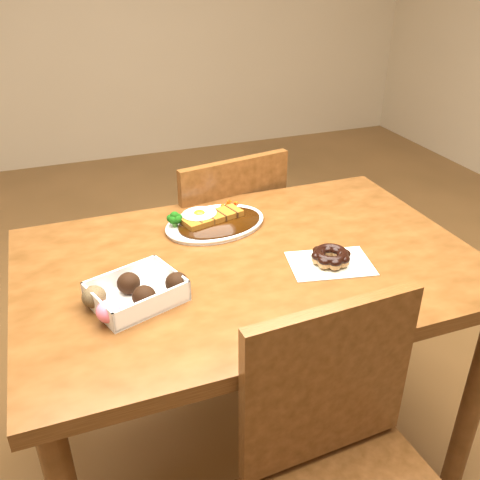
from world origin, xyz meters
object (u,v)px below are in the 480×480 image
object	(u,v)px
katsu_curry_plate	(213,221)
pon_de_ring	(331,257)
table	(249,290)
chair_far	(219,248)
donut_box	(135,292)

from	to	relation	value
katsu_curry_plate	pon_de_ring	distance (m)	0.38
table	chair_far	size ratio (longest dim) A/B	1.38
donut_box	katsu_curry_plate	bearing A→B (deg)	46.50
donut_box	pon_de_ring	bearing A→B (deg)	-0.93
katsu_curry_plate	donut_box	world-z (taller)	katsu_curry_plate
katsu_curry_plate	donut_box	xyz separation A→B (m)	(-0.29, -0.30, 0.01)
chair_far	katsu_curry_plate	xyz separation A→B (m)	(-0.12, -0.32, 0.29)
table	donut_box	xyz separation A→B (m)	(-0.32, -0.09, 0.13)
katsu_curry_plate	table	bearing A→B (deg)	-81.76
table	pon_de_ring	xyz separation A→B (m)	(0.19, -0.10, 0.12)
chair_far	katsu_curry_plate	distance (m)	0.45
table	katsu_curry_plate	world-z (taller)	katsu_curry_plate
chair_far	donut_box	world-z (taller)	chair_far
chair_far	pon_de_ring	distance (m)	0.70
chair_far	pon_de_ring	world-z (taller)	chair_far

